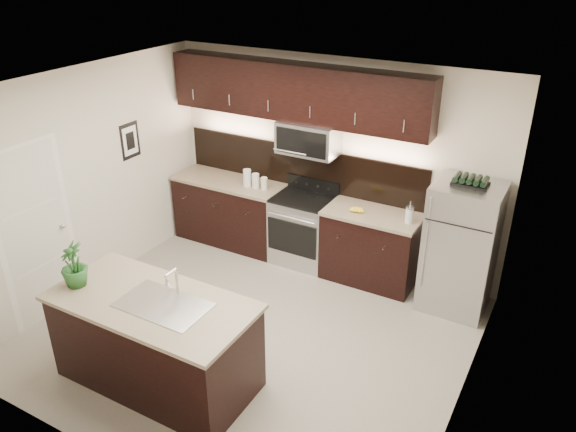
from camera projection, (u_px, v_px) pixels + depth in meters
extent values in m
plane|color=gray|center=(252.00, 333.00, 6.23)|extent=(4.50, 4.50, 0.00)
cube|color=beige|center=(332.00, 163.00, 7.20)|extent=(4.50, 0.02, 2.70)
cube|color=beige|center=(98.00, 334.00, 4.07)|extent=(4.50, 0.02, 2.70)
cube|color=beige|center=(88.00, 183.00, 6.62)|extent=(0.02, 4.00, 2.70)
cube|color=beige|center=(476.00, 285.00, 4.65)|extent=(0.02, 4.00, 2.70)
cube|color=white|center=(243.00, 91.00, 5.04)|extent=(4.50, 4.00, 0.02)
cube|color=beige|center=(38.00, 236.00, 6.13)|extent=(0.04, 0.80, 2.02)
sphere|color=silver|center=(63.00, 226.00, 6.37)|extent=(0.06, 0.06, 0.06)
cube|color=black|center=(130.00, 141.00, 7.07)|extent=(0.01, 0.32, 0.46)
cube|color=white|center=(130.00, 141.00, 7.07)|extent=(0.00, 0.24, 0.36)
cube|color=black|center=(231.00, 212.00, 7.97)|extent=(1.57, 0.62, 0.90)
cube|color=black|center=(371.00, 248.00, 7.04)|extent=(1.16, 0.62, 0.90)
cube|color=#B2B2B7|center=(303.00, 230.00, 7.46)|extent=(0.76, 0.62, 0.90)
cube|color=black|center=(304.00, 199.00, 7.26)|extent=(0.76, 0.60, 0.03)
cube|color=tan|center=(229.00, 181.00, 7.77)|extent=(1.59, 0.65, 0.04)
cube|color=tan|center=(373.00, 214.00, 6.84)|extent=(1.18, 0.65, 0.04)
cube|color=black|center=(301.00, 167.00, 7.45)|extent=(3.49, 0.02, 0.56)
cube|color=#B2B2B7|center=(308.00, 138.00, 7.00)|extent=(0.76, 0.40, 0.40)
cube|color=black|center=(296.00, 92.00, 6.87)|extent=(3.49, 0.33, 0.70)
cube|color=black|center=(156.00, 343.00, 5.38)|extent=(1.90, 0.90, 0.90)
cube|color=tan|center=(151.00, 302.00, 5.17)|extent=(1.96, 0.96, 0.04)
cube|color=silver|center=(163.00, 304.00, 5.09)|extent=(0.84, 0.50, 0.01)
cylinder|color=silver|center=(177.00, 283.00, 5.21)|extent=(0.03, 0.03, 0.24)
cylinder|color=silver|center=(171.00, 272.00, 5.09)|extent=(0.02, 0.14, 0.02)
cylinder|color=silver|center=(166.00, 281.00, 5.05)|extent=(0.02, 0.02, 0.10)
cube|color=#B2B2B7|center=(460.00, 248.00, 6.38)|extent=(0.75, 0.68, 1.55)
cube|color=black|center=(470.00, 184.00, 6.03)|extent=(0.38, 0.24, 0.03)
cylinder|color=black|center=(457.00, 177.00, 6.07)|extent=(0.06, 0.22, 0.06)
cylinder|color=black|center=(464.00, 178.00, 6.04)|extent=(0.06, 0.22, 0.06)
cylinder|color=black|center=(471.00, 180.00, 6.01)|extent=(0.06, 0.22, 0.06)
cylinder|color=black|center=(478.00, 181.00, 5.97)|extent=(0.06, 0.22, 0.06)
cylinder|color=black|center=(485.00, 182.00, 5.94)|extent=(0.06, 0.22, 0.06)
imported|color=#215120|center=(74.00, 265.00, 5.30)|extent=(0.33, 0.33, 0.45)
cylinder|color=silver|center=(247.00, 178.00, 7.52)|extent=(0.11, 0.11, 0.24)
cylinder|color=beige|center=(256.00, 181.00, 7.48)|extent=(0.10, 0.10, 0.20)
cylinder|color=beige|center=(264.00, 183.00, 7.43)|extent=(0.09, 0.09, 0.17)
cylinder|color=silver|center=(409.00, 216.00, 6.55)|extent=(0.09, 0.09, 0.18)
cylinder|color=silver|center=(410.00, 208.00, 6.50)|extent=(0.09, 0.09, 0.02)
cylinder|color=silver|center=(410.00, 205.00, 6.48)|extent=(0.01, 0.01, 0.07)
ellipsoid|color=gold|center=(353.00, 209.00, 6.85)|extent=(0.21, 0.18, 0.06)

